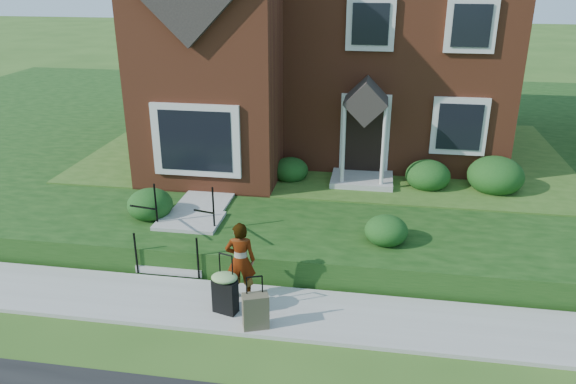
% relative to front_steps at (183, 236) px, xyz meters
% --- Properties ---
extents(ground, '(120.00, 120.00, 0.00)m').
position_rel_front_steps_xyz_m(ground, '(2.50, -1.84, -0.47)').
color(ground, '#2D5119').
rests_on(ground, ground).
extents(sidewalk, '(60.00, 1.60, 0.08)m').
position_rel_front_steps_xyz_m(sidewalk, '(2.50, -1.84, -0.43)').
color(sidewalk, '#9E9B93').
rests_on(sidewalk, ground).
extents(terrace, '(44.00, 20.00, 0.60)m').
position_rel_front_steps_xyz_m(terrace, '(6.50, 9.06, -0.17)').
color(terrace, '#12350E').
rests_on(terrace, ground).
extents(walkway, '(1.20, 6.00, 0.06)m').
position_rel_front_steps_xyz_m(walkway, '(0.00, 3.16, 0.16)').
color(walkway, '#9E9B93').
rests_on(walkway, terrace).
extents(front_steps, '(1.40, 2.02, 1.50)m').
position_rel_front_steps_xyz_m(front_steps, '(0.00, 0.00, 0.00)').
color(front_steps, '#9E9B93').
rests_on(front_steps, ground).
extents(foundation_shrubs, '(10.01, 4.61, 1.12)m').
position_rel_front_steps_xyz_m(foundation_shrubs, '(2.27, 3.07, 0.59)').
color(foundation_shrubs, '#103711').
rests_on(foundation_shrubs, terrace).
extents(woman, '(0.61, 0.45, 1.54)m').
position_rel_front_steps_xyz_m(woman, '(1.66, -1.51, 0.37)').
color(woman, '#999999').
rests_on(woman, sidewalk).
extents(suitcase_black, '(0.56, 0.50, 1.15)m').
position_rel_front_steps_xyz_m(suitcase_black, '(1.50, -2.05, 0.05)').
color(suitcase_black, black).
rests_on(suitcase_black, sidewalk).
extents(suitcase_olive, '(0.51, 0.39, 0.97)m').
position_rel_front_steps_xyz_m(suitcase_olive, '(2.14, -2.42, -0.07)').
color(suitcase_olive, brown).
rests_on(suitcase_olive, sidewalk).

